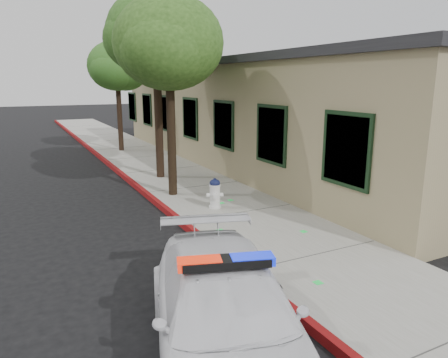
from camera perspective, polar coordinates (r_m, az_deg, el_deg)
ground at (r=7.62m, az=2.63°, el=-13.53°), size 120.00×120.00×0.00m
sidewalk at (r=10.74m, az=2.14°, el=-4.97°), size 3.20×60.00×0.15m
red_curb at (r=10.11m, az=-5.55°, el=-6.16°), size 0.14×60.00×0.16m
clapboard_building at (r=18.04m, az=7.11°, el=9.00°), size 7.30×20.89×4.24m
police_car at (r=5.37m, az=0.28°, el=-18.02°), size 3.02×4.71×1.39m
fire_hydrant at (r=10.99m, az=-1.26°, el=-1.95°), size 0.46×0.40×0.80m
street_tree_near at (r=12.10m, az=-7.50°, el=17.43°), size 3.06×3.18×5.61m
street_tree_mid at (r=14.58m, az=-9.28°, el=18.53°), size 3.53×3.24×6.19m
street_tree_far at (r=20.69m, az=-14.34°, el=14.46°), size 2.83×2.74×5.14m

